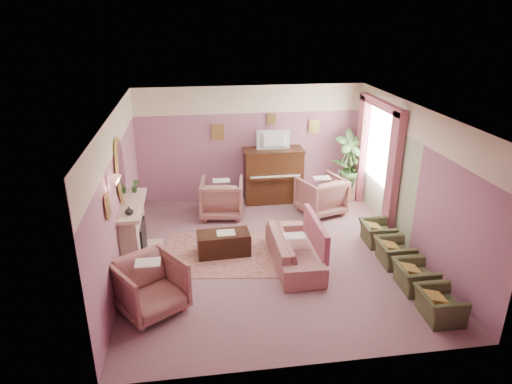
{
  "coord_description": "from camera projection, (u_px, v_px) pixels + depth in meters",
  "views": [
    {
      "loc": [
        -1.42,
        -7.67,
        4.41
      ],
      "look_at": [
        -0.25,
        0.4,
        1.17
      ],
      "focal_mm": 32.0,
      "sensor_mm": 36.0,
      "label": 1
    }
  ],
  "objects": [
    {
      "name": "fireplace_surround",
      "position": [
        134.0,
        233.0,
        8.51
      ],
      "size": [
        0.3,
        1.4,
        1.1
      ],
      "primitive_type": "cube",
      "color": "#C2AC96",
      "rests_on": "floor"
    },
    {
      "name": "wall_front",
      "position": [
        316.0,
        275.0,
        5.59
      ],
      "size": [
        5.5,
        0.02,
        2.8
      ],
      "primitive_type": "cube",
      "color": "#855979",
      "rests_on": "floor"
    },
    {
      "name": "sconce_shade",
      "position": [
        115.0,
        181.0,
        7.01
      ],
      "size": [
        0.2,
        0.2,
        0.16
      ],
      "primitive_type": "cone",
      "color": "tan",
      "rests_on": "wall_left"
    },
    {
      "name": "mantel_shelf",
      "position": [
        132.0,
        205.0,
        8.3
      ],
      "size": [
        0.4,
        1.55,
        0.07
      ],
      "primitive_type": "cube",
      "color": "#C2AC96",
      "rests_on": "fireplace_surround"
    },
    {
      "name": "wall_back",
      "position": [
        251.0,
        144.0,
        11.11
      ],
      "size": [
        5.5,
        0.02,
        2.8
      ],
      "primitive_type": "cube",
      "color": "#855979",
      "rests_on": "floor"
    },
    {
      "name": "area_rug",
      "position": [
        227.0,
        253.0,
        8.9
      ],
      "size": [
        2.71,
        2.1,
        0.01
      ],
      "primitive_type": "cube",
      "rotation": [
        0.0,
        0.0,
        -0.13
      ],
      "color": "#9E6358",
      "rests_on": "floor"
    },
    {
      "name": "mantel_plant",
      "position": [
        135.0,
        186.0,
        8.74
      ],
      "size": [
        0.16,
        0.16,
        0.28
      ],
      "primitive_type": "imported",
      "color": "#39612C",
      "rests_on": "mantel_shelf"
    },
    {
      "name": "print_back_mid",
      "position": [
        272.0,
        119.0,
        10.92
      ],
      "size": [
        0.22,
        0.03,
        0.26
      ],
      "primitive_type": "cube",
      "color": "#CAB658",
      "rests_on": "wall_back"
    },
    {
      "name": "print_back_right",
      "position": [
        314.0,
        127.0,
        11.14
      ],
      "size": [
        0.26,
        0.03,
        0.34
      ],
      "primitive_type": "cube",
      "color": "#CAB658",
      "rests_on": "wall_back"
    },
    {
      "name": "piano_keyshelf",
      "position": [
        276.0,
        178.0,
        10.81
      ],
      "size": [
        1.3,
        0.12,
        0.06
      ],
      "primitive_type": "cube",
      "color": "#351C0D",
      "rests_on": "piano"
    },
    {
      "name": "piano",
      "position": [
        273.0,
        176.0,
        11.16
      ],
      "size": [
        1.4,
        0.6,
        1.3
      ],
      "primitive_type": "cube",
      "color": "#351C0D",
      "rests_on": "floor"
    },
    {
      "name": "print_left_wall",
      "position": [
        108.0,
        206.0,
        6.77
      ],
      "size": [
        0.03,
        0.28,
        0.36
      ],
      "primitive_type": "cube",
      "color": "#CAB658",
      "rests_on": "wall_left"
    },
    {
      "name": "coffee_table",
      "position": [
        224.0,
        243.0,
        8.82
      ],
      "size": [
        1.02,
        0.55,
        0.45
      ],
      "primitive_type": "cube",
      "rotation": [
        0.0,
        0.0,
        0.05
      ],
      "color": "black",
      "rests_on": "floor"
    },
    {
      "name": "floral_armchair_front",
      "position": [
        150.0,
        284.0,
        7.04
      ],
      "size": [
        0.93,
        0.93,
        0.97
      ],
      "primitive_type": "imported",
      "color": "#9E6960",
      "rests_on": "floor"
    },
    {
      "name": "sofa",
      "position": [
        294.0,
        244.0,
        8.44
      ],
      "size": [
        0.66,
        1.97,
        0.79
      ],
      "primitive_type": "imported",
      "color": "#9E6960",
      "rests_on": "floor"
    },
    {
      "name": "side_plant_big",
      "position": [
        349.0,
        165.0,
        11.27
      ],
      "size": [
        0.3,
        0.3,
        0.34
      ],
      "primitive_type": "imported",
      "color": "#39612C",
      "rests_on": "side_table"
    },
    {
      "name": "olive_chair_d",
      "position": [
        377.0,
        230.0,
        9.2
      ],
      "size": [
        0.49,
        0.7,
        0.61
      ],
      "primitive_type": "imported",
      "color": "#464E2D",
      "rests_on": "floor"
    },
    {
      "name": "pelmet",
      "position": [
        382.0,
        104.0,
        9.7
      ],
      "size": [
        0.16,
        2.2,
        0.16
      ],
      "primitive_type": "cube",
      "color": "#A24F5D",
      "rests_on": "wall_right"
    },
    {
      "name": "wall_left",
      "position": [
        118.0,
        196.0,
        7.99
      ],
      "size": [
        0.02,
        6.0,
        2.8
      ],
      "primitive_type": "cube",
      "color": "#855979",
      "rests_on": "floor"
    },
    {
      "name": "picture_rail_band",
      "position": [
        251.0,
        99.0,
        10.7
      ],
      "size": [
        5.5,
        0.01,
        0.65
      ],
      "primitive_type": "cube",
      "color": "#F2E7BE",
      "rests_on": "wall_back"
    },
    {
      "name": "television",
      "position": [
        274.0,
        139.0,
        10.76
      ],
      "size": [
        0.8,
        0.12,
        0.48
      ],
      "primitive_type": "imported",
      "color": "black",
      "rests_on": "piano"
    },
    {
      "name": "stripe_panel",
      "position": [
        384.0,
        174.0,
        10.03
      ],
      "size": [
        0.01,
        3.0,
        2.15
      ],
      "primitive_type": "cube",
      "color": "#B6C99B",
      "rests_on": "wall_right"
    },
    {
      "name": "floral_armchair_right",
      "position": [
        321.0,
        193.0,
        10.54
      ],
      "size": [
        0.93,
        0.93,
        0.97
      ],
      "primitive_type": "imported",
      "color": "#9E6960",
      "rests_on": "floor"
    },
    {
      "name": "fire_ember",
      "position": [
        143.0,
        248.0,
        8.65
      ],
      "size": [
        0.06,
        0.54,
        0.1
      ],
      "primitive_type": "cube",
      "color": "#F03C00",
      "rests_on": "floor"
    },
    {
      "name": "mantel_vase",
      "position": [
        129.0,
        211.0,
        7.8
      ],
      "size": [
        0.16,
        0.16,
        0.16
      ],
      "primitive_type": "imported",
      "color": "#F2E7BE",
      "rests_on": "mantel_shelf"
    },
    {
      "name": "mirror_frame",
      "position": [
        120.0,
        170.0,
        8.03
      ],
      "size": [
        0.04,
        0.72,
        1.2
      ],
      "primitive_type": "ellipsoid",
      "color": "#CAB658",
      "rests_on": "wall_left"
    },
    {
      "name": "side_plant_small",
      "position": [
        355.0,
        167.0,
        11.2
      ],
      "size": [
        0.16,
        0.16,
        0.28
      ],
      "primitive_type": "imported",
      "color": "#39612C",
      "rests_on": "side_table"
    },
    {
      "name": "olive_chair_c",
      "position": [
        394.0,
        249.0,
        8.45
      ],
      "size": [
        0.49,
        0.7,
        0.61
      ],
      "primitive_type": "imported",
      "color": "#464E2D",
      "rests_on": "floor"
    },
    {
      "name": "fireplace_inset",
      "position": [
        140.0,
        240.0,
        8.58
      ],
      "size": [
        0.18,
        0.72,
        0.68
      ],
      "primitive_type": "cube",
      "color": "black",
      "rests_on": "floor"
    },
    {
      "name": "olive_chair_a",
      "position": [
        440.0,
        301.0,
        6.94
      ],
      "size": [
        0.49,
        0.7,
        0.61
      ],
      "primitive_type": "imported",
      "color": "#464E2D",
      "rests_on": "floor"
    },
    {
      "name": "floor",
      "position": [
        272.0,
        254.0,
        8.87
      ],
      "size": [
        5.5,
        6.0,
        0.01
      ],
      "primitive_type": "cube",
      "color": "#865F65",
      "rests_on": "ground"
    },
    {
      "name": "side_table",
      "position": [
        347.0,
        184.0,
        11.46
      ],
      "size": [
        0.52,
        0.52,
        0.7
      ],
      "primitive_type": "cylinder",
      "color": "silver",
      "rests_on": "floor"
    },
    {
      "name": "ceiling",
      "position": [
        274.0,
        112.0,
        7.83
      ],
      "size": [
        5.5,
        6.0,
        0.01
      ],
      "primitive_type": "cube",
      "color": "white",
      "rests_on": "wall_back"
    },
    {
      "name": "sofa_throw",
      "position": [
        316.0,
        233.0,
        8.42
      ],
      "size": [
        0.1,
        1.49,
        0.55
      ],
      "primitive_type": "cube",
      "color": "#A24F5D",
      "rests_on": "sofa"
    },
    {
      "name": "mirror_glass",
      "position": [
        122.0,
        170.0,
        8.03
      ],
      "size": [
        0.01,
        0.6,
        1.06
      ],
      "primitive_type": "ellipsoid",
      "color": "white",
      "rests_on": "wall_left"
    },
    {
      "name": "piano_keys",
      "position": [
        276.0,
        176.0,
        10.8
      ],
      "size": [
        1.2,
        0.08,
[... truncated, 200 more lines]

